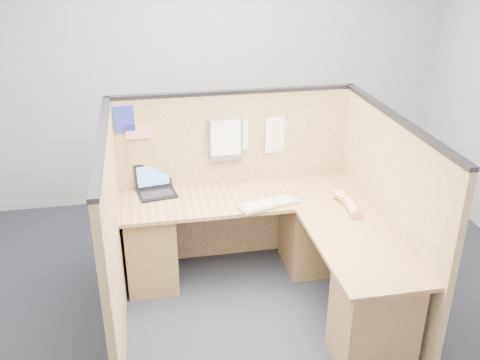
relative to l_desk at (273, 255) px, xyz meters
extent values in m
plane|color=#1F242C|center=(-0.18, -0.29, -0.39)|extent=(5.00, 5.00, 0.00)
plane|color=#9A9C9F|center=(-0.18, 1.96, 1.01)|extent=(5.00, 0.00, 5.00)
cube|color=olive|center=(-0.18, 0.71, 0.36)|extent=(2.05, 0.05, 1.50)
cube|color=#232328|center=(-0.18, 0.71, 1.12)|extent=(2.05, 0.06, 0.03)
cube|color=olive|center=(-1.18, -0.19, 0.36)|extent=(0.05, 1.80, 1.50)
cube|color=#232328|center=(-1.18, -0.19, 1.12)|extent=(0.06, 1.80, 0.03)
cube|color=olive|center=(0.82, -0.19, 0.36)|extent=(0.05, 1.80, 1.50)
cube|color=#232328|center=(0.82, -0.19, 1.12)|extent=(0.06, 1.80, 0.03)
cube|color=brown|center=(-0.18, 0.39, 0.32)|extent=(1.95, 0.60, 0.03)
cube|color=brown|center=(0.49, -0.49, 0.32)|extent=(0.60, 1.15, 0.03)
cube|color=brown|center=(-0.93, 0.39, -0.04)|extent=(0.40, 0.50, 0.70)
cube|color=brown|center=(0.42, 0.39, -0.04)|extent=(0.40, 0.50, 0.70)
cube|color=brown|center=(0.49, -0.81, -0.04)|extent=(0.50, 0.40, 0.70)
cube|color=black|center=(-0.85, 0.54, 0.35)|extent=(0.33, 0.27, 0.02)
cube|color=black|center=(-0.85, 0.69, 0.45)|extent=(0.31, 0.11, 0.20)
cube|color=#3E5BAD|center=(-0.85, 0.68, 0.45)|extent=(0.27, 0.09, 0.16)
cube|color=gray|center=(0.00, 0.19, 0.35)|extent=(0.51, 0.29, 0.02)
cube|color=silver|center=(0.00, 0.19, 0.37)|extent=(0.45, 0.25, 0.01)
ellipsoid|color=#BBBCC0|center=(0.59, 0.19, 0.36)|extent=(0.13, 0.10, 0.05)
ellipsoid|color=tan|center=(0.59, 0.18, 0.39)|extent=(0.10, 0.12, 0.05)
cylinder|color=tan|center=(0.60, 0.13, 0.37)|extent=(0.07, 0.05, 0.07)
cylinder|color=tan|center=(0.61, -0.02, 0.37)|extent=(0.10, 0.28, 0.09)
cube|color=#202996|center=(-1.06, 0.68, 0.95)|extent=(0.16, 0.02, 0.22)
cylinder|color=olive|center=(-1.06, 0.67, 0.74)|extent=(0.01, 0.01, 0.35)
cube|color=red|center=(-0.96, 0.67, 0.85)|extent=(0.20, 0.00, 0.13)
cube|color=navy|center=(-1.02, 0.67, 0.89)|extent=(0.08, 0.00, 0.06)
cube|color=slate|center=(-0.26, 0.66, 0.74)|extent=(0.28, 0.05, 0.36)
cube|color=white|center=(-0.26, 0.63, 0.76)|extent=(0.25, 0.01, 0.30)
cube|color=white|center=(-0.17, 0.68, 0.76)|extent=(0.20, 0.01, 0.25)
cube|color=white|center=(0.20, 0.68, 0.74)|extent=(0.24, 0.04, 0.31)
camera|label=1|loc=(-0.92, -3.44, 2.27)|focal=40.00mm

